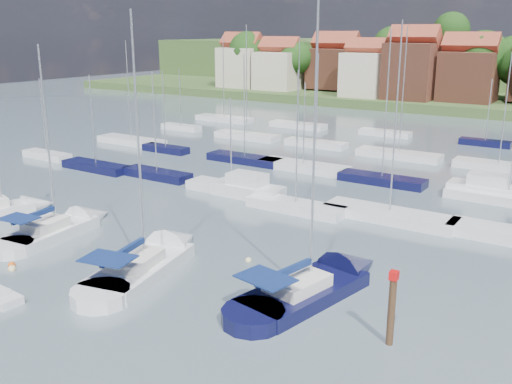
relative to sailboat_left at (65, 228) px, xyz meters
The scene contains 12 objects.
ground 37.56m from the sailboat_left, 71.95° to the left, with size 260.00×260.00×0.00m, color #3F4C56.
sailboat_left is the anchor object (origin of this frame).
sailboat_centre 10.16m from the sailboat_left, ahead, with size 6.01×13.45×17.62m.
sailboat_navy 21.22m from the sailboat_left, ahead, with size 5.97×13.51×18.05m.
sailboat_far 7.72m from the sailboat_left, behind, with size 4.66×8.88×11.52m.
tender 11.58m from the sailboat_left, 56.89° to the right, with size 2.97×1.53×0.62m.
timber_piling 26.79m from the sailboat_left, ahead, with size 0.40×0.40×6.17m.
buoy_b 7.35m from the sailboat_left, 65.46° to the right, with size 0.51×0.51×0.51m, color beige.
buoy_c 6.78m from the sailboat_left, 68.66° to the right, with size 0.49×0.49×0.49m, color #D85914.
buoy_d 12.51m from the sailboat_left, 31.69° to the right, with size 0.41×0.41×0.41m, color beige.
buoy_e 15.34m from the sailboat_left, 10.82° to the left, with size 0.43×0.43×0.43m, color beige.
marina_field 33.70m from the sailboat_left, 66.30° to the left, with size 79.62×41.41×15.93m.
Camera 1 is at (23.26, -22.27, 15.00)m, focal length 40.00 mm.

